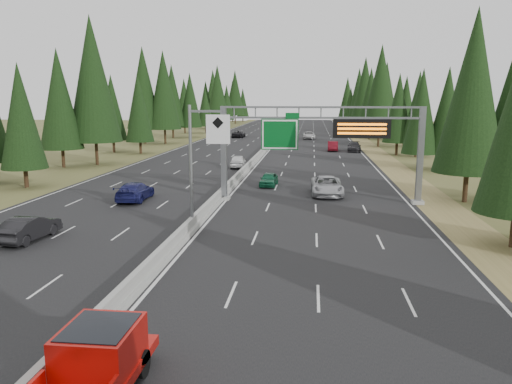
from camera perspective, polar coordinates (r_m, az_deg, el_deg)
road at (r=86.44m, az=1.32°, el=4.94°), size 32.00×260.00×0.08m
shoulder_right at (r=86.71m, az=13.16°, el=4.68°), size 3.60×260.00×0.06m
shoulder_left at (r=89.77m, az=-10.11°, el=4.98°), size 3.60×260.00×0.06m
median_barrier at (r=86.40m, az=1.32°, el=5.19°), size 0.70×260.00×0.85m
sign_gantry at (r=40.72m, az=8.28°, el=6.00°), size 16.75×0.98×7.80m
hov_sign_pole at (r=31.67m, az=-6.46°, el=3.80°), size 2.80×0.50×8.00m
tree_row_right at (r=79.93m, az=16.89°, el=10.60°), size 11.45×238.32×18.82m
tree_row_left at (r=85.34m, az=-14.04°, el=10.81°), size 11.94×240.23×18.96m
silver_minivan at (r=44.54m, az=8.10°, el=0.71°), size 2.86×5.93×1.63m
red_pickup at (r=15.34m, az=-18.06°, el=-18.09°), size 2.14×5.99×1.95m
car_ahead_green at (r=48.77m, az=1.48°, el=1.46°), size 1.77×3.92×1.31m
car_ahead_dkred at (r=83.72m, az=8.77°, el=5.21°), size 1.79×4.78×1.56m
car_ahead_dkgrey at (r=83.36m, az=11.16°, el=5.10°), size 2.50×5.38×1.52m
car_ahead_white at (r=109.06m, az=6.07°, el=6.47°), size 2.78×5.71×1.56m
car_ahead_far at (r=128.68m, az=3.69°, el=7.11°), size 1.98×4.67×1.57m
car_onc_near at (r=32.86m, az=-24.48°, el=-3.76°), size 1.95×4.62×1.48m
car_onc_blue at (r=42.93m, az=-13.68°, el=0.09°), size 2.37×5.39×1.54m
car_onc_white at (r=62.14m, az=-2.08°, el=3.54°), size 2.26×4.79×1.58m
car_onc_far at (r=113.03m, az=-2.00°, el=6.66°), size 2.72×5.67×1.56m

